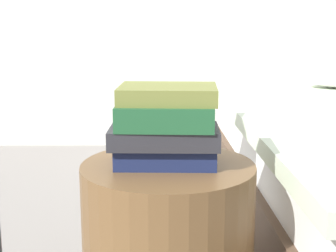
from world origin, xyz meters
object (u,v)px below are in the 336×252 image
book_charcoal (164,136)px  book_olive (167,94)px  side_table (168,242)px  book_navy (166,154)px  book_forest (165,115)px

book_charcoal → book_olive: 0.11m
book_charcoal → side_table: bearing=44.4°
side_table → book_navy: size_ratio=1.78×
side_table → book_forest: 0.36m
book_forest → book_charcoal: bearing=-109.8°
book_navy → book_forest: book_forest is taller
book_forest → book_olive: book_olive is taller
side_table → book_olive: bearing=105.7°
book_navy → book_charcoal: (-0.00, -0.02, 0.05)m
side_table → book_navy: book_navy is taller
side_table → book_forest: (-0.01, -0.00, 0.36)m
book_forest → book_olive: size_ratio=0.98×
side_table → book_olive: size_ratio=1.85×
side_table → book_forest: size_ratio=1.89×
side_table → book_charcoal: size_ratio=1.65×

